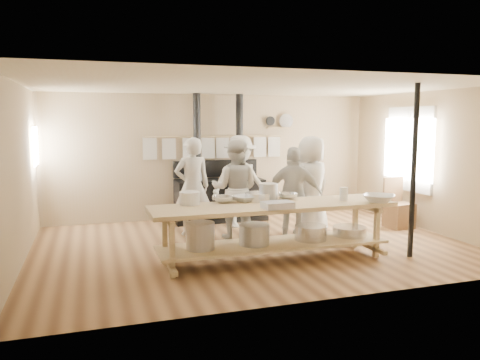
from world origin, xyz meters
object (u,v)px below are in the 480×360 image
object	(u,v)px
prep_table	(273,226)
cook_by_window	(240,181)
cook_right	(294,195)
roasting_pan	(278,205)
chair	(398,213)
stove	(219,195)
cook_center	(311,185)
cook_far_left	(192,186)
cook_left	(235,189)

from	to	relation	value
prep_table	cook_by_window	xyz separation A→B (m)	(0.23, 2.29, 0.37)
cook_right	roasting_pan	size ratio (longest dim) A/B	3.96
cook_right	chair	bearing A→B (deg)	-142.21
stove	cook_center	world-z (taller)	stove
cook_center	cook_right	xyz separation A→B (m)	(-0.55, -0.48, -0.08)
stove	cook_far_left	bearing A→B (deg)	-126.28
cook_left	cook_right	distance (m)	1.05
cook_center	cook_by_window	bearing A→B (deg)	-65.23
cook_far_left	roasting_pan	distance (m)	2.39
cook_left	cook_by_window	bearing A→B (deg)	-88.06
stove	cook_far_left	world-z (taller)	stove
chair	prep_table	bearing A→B (deg)	-161.71
cook_center	roasting_pan	world-z (taller)	cook_center
prep_table	stove	bearing A→B (deg)	89.96
chair	cook_right	bearing A→B (deg)	-174.08
cook_by_window	cook_far_left	bearing A→B (deg)	-164.20
cook_left	cook_by_window	world-z (taller)	cook_by_window
cook_right	roasting_pan	xyz separation A→B (m)	(-0.79, -1.19, 0.08)
prep_table	cook_center	size ratio (longest dim) A/B	2.02
chair	roasting_pan	distance (m)	3.63
cook_by_window	chair	distance (m)	3.12
cook_left	roasting_pan	distance (m)	1.81
prep_table	chair	distance (m)	3.39
cook_left	chair	distance (m)	3.31
cook_left	cook_right	world-z (taller)	cook_left
prep_table	cook_right	size ratio (longest dim) A/B	2.21
stove	cook_left	bearing A→B (deg)	-94.79
cook_center	chair	bearing A→B (deg)	155.05
cook_center	cook_by_window	size ratio (longest dim) A/B	1.00
cook_far_left	cook_by_window	world-z (taller)	cook_by_window
cook_center	chair	world-z (taller)	cook_center
roasting_pan	cook_center	bearing A→B (deg)	51.24
cook_by_window	prep_table	bearing A→B (deg)	-98.58
cook_far_left	chair	world-z (taller)	cook_far_left
cook_center	chair	distance (m)	1.95
prep_table	cook_left	bearing A→B (deg)	94.91
cook_left	chair	size ratio (longest dim) A/B	1.81
cook_far_left	roasting_pan	xyz separation A→B (m)	(0.72, -2.28, 0.01)
cook_far_left	cook_left	size ratio (longest dim) A/B	1.01
chair	cook_by_window	bearing A→B (deg)	156.82
chair	roasting_pan	xyz separation A→B (m)	(-3.19, -1.62, 0.61)
stove	cook_left	xyz separation A→B (m)	(-0.13, -1.54, 0.35)
cook_center	roasting_pan	distance (m)	2.15
prep_table	cook_right	bearing A→B (deg)	50.13
chair	roasting_pan	world-z (taller)	chair
cook_left	cook_by_window	xyz separation A→B (m)	(0.35, 0.81, 0.02)
cook_center	chair	xyz separation A→B (m)	(1.85, -0.06, -0.61)
prep_table	roasting_pan	bearing A→B (deg)	-101.88
cook_far_left	cook_left	xyz separation A→B (m)	(0.66, -0.47, -0.01)
cook_far_left	cook_center	xyz separation A→B (m)	(2.06, -0.60, 0.01)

